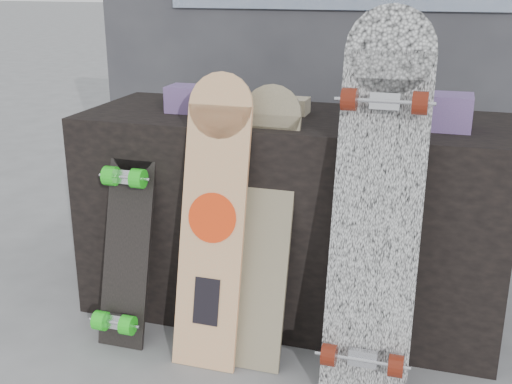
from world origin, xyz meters
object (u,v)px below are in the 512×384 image
(longboard_cascadia, at_px, (378,201))
(skateboard_dark, at_px, (126,236))
(longboard_celtic, at_px, (262,218))
(longboard_geisha, at_px, (213,214))
(vendor_table, at_px, (291,215))

(longboard_cascadia, distance_m, skateboard_dark, 0.93)
(longboard_celtic, bearing_deg, longboard_geisha, -158.71)
(longboard_cascadia, bearing_deg, skateboard_dark, 178.83)
(longboard_celtic, relative_size, longboard_cascadia, 0.78)
(vendor_table, relative_size, skateboard_dark, 2.02)
(vendor_table, height_order, longboard_celtic, longboard_celtic)
(skateboard_dark, bearing_deg, longboard_geisha, 0.77)
(skateboard_dark, bearing_deg, longboard_cascadia, -1.17)
(longboard_geisha, height_order, skateboard_dark, longboard_geisha)
(skateboard_dark, bearing_deg, longboard_celtic, 7.53)
(vendor_table, bearing_deg, longboard_celtic, -93.72)
(vendor_table, xyz_separation_m, longboard_celtic, (-0.02, -0.32, 0.10))
(vendor_table, bearing_deg, longboard_cascadia, -47.26)
(longboard_cascadia, xyz_separation_m, skateboard_dark, (-0.89, 0.02, -0.24))
(longboard_geisha, height_order, longboard_cascadia, longboard_cascadia)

